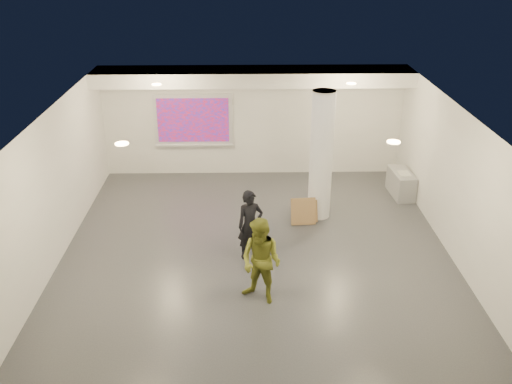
{
  "coord_description": "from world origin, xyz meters",
  "views": [
    {
      "loc": [
        -0.21,
        -10.22,
        6.04
      ],
      "look_at": [
        0.0,
        0.4,
        1.25
      ],
      "focal_mm": 40.0,
      "sensor_mm": 36.0,
      "label": 1
    }
  ],
  "objects_px": {
    "column": "(321,156)",
    "projection_screen": "(193,121)",
    "woman": "(250,225)",
    "man": "(261,261)",
    "credenza": "(401,183)"
  },
  "relations": [
    {
      "from": "column",
      "to": "projection_screen",
      "type": "relative_size",
      "value": 1.43
    },
    {
      "from": "column",
      "to": "woman",
      "type": "distance_m",
      "value": 2.59
    },
    {
      "from": "credenza",
      "to": "man",
      "type": "distance_m",
      "value": 5.83
    },
    {
      "from": "column",
      "to": "woman",
      "type": "relative_size",
      "value": 2.05
    },
    {
      "from": "projection_screen",
      "to": "woman",
      "type": "height_order",
      "value": "projection_screen"
    },
    {
      "from": "man",
      "to": "credenza",
      "type": "bearing_deg",
      "value": 83.44
    },
    {
      "from": "woman",
      "to": "man",
      "type": "bearing_deg",
      "value": -100.76
    },
    {
      "from": "credenza",
      "to": "woman",
      "type": "height_order",
      "value": "woman"
    },
    {
      "from": "projection_screen",
      "to": "woman",
      "type": "relative_size",
      "value": 1.43
    },
    {
      "from": "column",
      "to": "projection_screen",
      "type": "bearing_deg",
      "value": 139.44
    },
    {
      "from": "column",
      "to": "credenza",
      "type": "relative_size",
      "value": 2.77
    },
    {
      "from": "man",
      "to": "column",
      "type": "bearing_deg",
      "value": 99.41
    },
    {
      "from": "woman",
      "to": "projection_screen",
      "type": "bearing_deg",
      "value": 90.73
    },
    {
      "from": "projection_screen",
      "to": "credenza",
      "type": "bearing_deg",
      "value": -16.05
    },
    {
      "from": "projection_screen",
      "to": "woman",
      "type": "bearing_deg",
      "value": -71.91
    }
  ]
}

